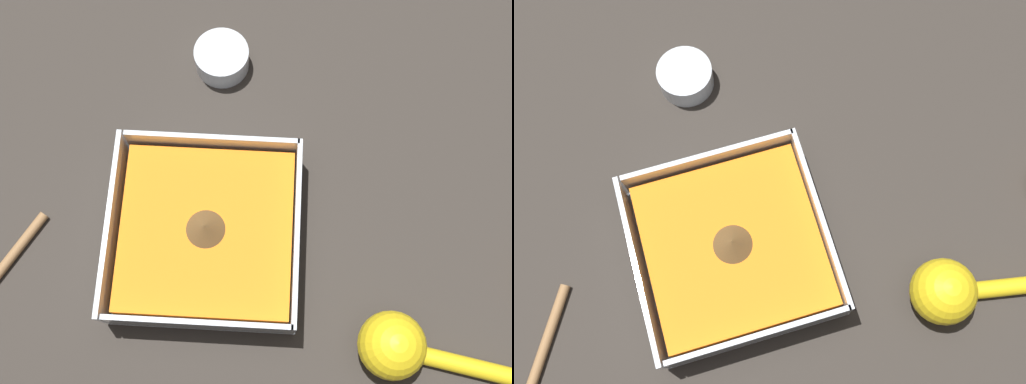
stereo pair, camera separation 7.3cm
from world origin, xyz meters
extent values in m
plane|color=#332D28|center=(0.00, 0.00, 0.00)|extent=(4.00, 4.00, 0.00)
cube|color=silver|center=(-0.02, 0.00, 0.00)|extent=(0.22, 0.22, 0.01)
cube|color=silver|center=(-0.02, 0.11, 0.04)|extent=(0.22, 0.01, 0.06)
cube|color=silver|center=(-0.02, -0.11, 0.04)|extent=(0.22, 0.01, 0.06)
cube|color=silver|center=(0.09, 0.00, 0.04)|extent=(0.01, 0.21, 0.06)
cube|color=silver|center=(-0.13, 0.00, 0.04)|extent=(0.01, 0.21, 0.06)
cube|color=orange|center=(-0.02, 0.00, 0.03)|extent=(0.20, 0.20, 0.04)
cone|color=brown|center=(-0.02, 0.00, 0.06)|extent=(0.05, 0.05, 0.02)
cylinder|color=silver|center=(0.23, 0.00, 0.02)|extent=(0.07, 0.07, 0.03)
cylinder|color=brown|center=(0.23, 0.00, 0.01)|extent=(0.06, 0.06, 0.02)
sphere|color=yellow|center=(-0.14, -0.22, 0.04)|extent=(0.08, 0.08, 0.08)
cylinder|color=olive|center=(-0.08, 0.25, 0.01)|extent=(0.16, 0.10, 0.01)
camera|label=1|loc=(-0.18, -0.07, 0.73)|focal=42.00mm
camera|label=2|loc=(-0.17, 0.00, 0.73)|focal=42.00mm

